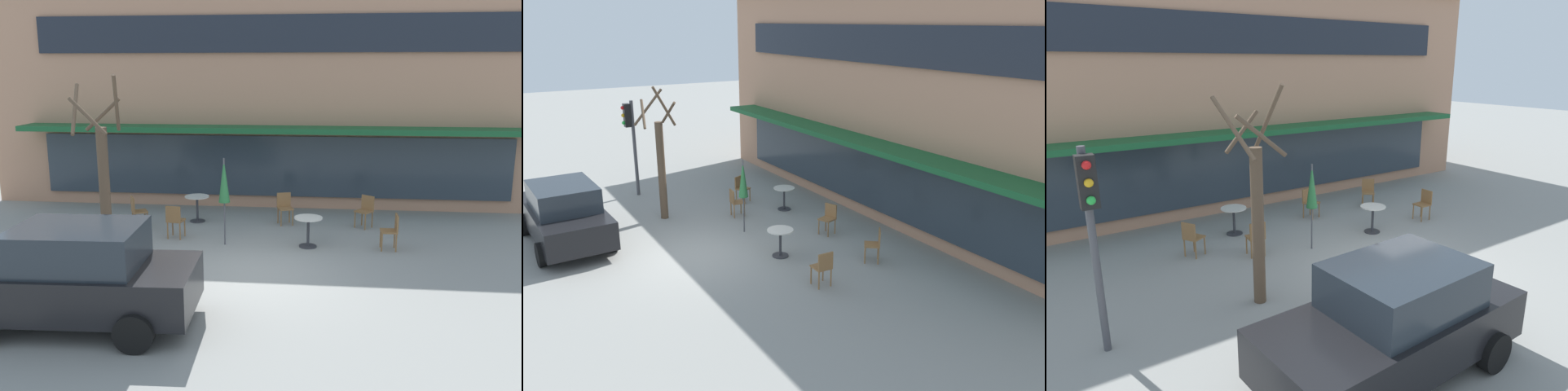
# 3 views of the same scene
# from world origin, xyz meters

# --- Properties ---
(ground_plane) EXTENTS (80.00, 80.00, 0.00)m
(ground_plane) POSITION_xyz_m (0.00, 0.00, 0.00)
(ground_plane) COLOR gray
(building_facade) EXTENTS (18.31, 9.10, 7.45)m
(building_facade) POSITION_xyz_m (0.00, 9.97, 3.73)
(building_facade) COLOR tan
(building_facade) RESTS_ON ground
(cafe_table_near_wall) EXTENTS (0.70, 0.70, 0.76)m
(cafe_table_near_wall) POSITION_xyz_m (-1.99, 4.07, 0.52)
(cafe_table_near_wall) COLOR #333338
(cafe_table_near_wall) RESTS_ON ground
(cafe_table_streetside) EXTENTS (0.70, 0.70, 0.76)m
(cafe_table_streetside) POSITION_xyz_m (1.25, 2.03, 0.52)
(cafe_table_streetside) COLOR #333338
(cafe_table_streetside) RESTS_ON ground
(patio_umbrella_green_folded) EXTENTS (0.28, 0.28, 2.20)m
(patio_umbrella_green_folded) POSITION_xyz_m (-0.83, 2.00, 1.63)
(patio_umbrella_green_folded) COLOR #4C4C51
(patio_umbrella_green_folded) RESTS_ON ground
(cafe_chair_0) EXTENTS (0.45, 0.45, 0.89)m
(cafe_chair_0) POSITION_xyz_m (-2.21, 2.38, 0.53)
(cafe_chair_0) COLOR olive
(cafe_chair_0) RESTS_ON ground
(cafe_chair_1) EXTENTS (0.54, 0.54, 0.89)m
(cafe_chair_1) POSITION_xyz_m (-3.51, 3.23, 0.53)
(cafe_chair_1) COLOR olive
(cafe_chair_1) RESTS_ON ground
(cafe_chair_2) EXTENTS (0.56, 0.56, 0.89)m
(cafe_chair_2) POSITION_xyz_m (2.80, 3.98, 0.53)
(cafe_chair_2) COLOR olive
(cafe_chair_2) RESTS_ON ground
(cafe_chair_3) EXTENTS (0.40, 0.40, 0.89)m
(cafe_chair_3) POSITION_xyz_m (3.28, 2.01, 0.53)
(cafe_chair_3) COLOR olive
(cafe_chair_3) RESTS_ON ground
(cafe_chair_4) EXTENTS (0.51, 0.51, 0.89)m
(cafe_chair_4) POSITION_xyz_m (0.54, 4.09, 0.53)
(cafe_chair_4) COLOR olive
(cafe_chair_4) RESTS_ON ground
(parked_sedan) EXTENTS (4.27, 2.15, 1.76)m
(parked_sedan) POSITION_xyz_m (-2.62, -2.70, 0.88)
(parked_sedan) COLOR black
(parked_sedan) RESTS_ON ground
(street_tree) EXTENTS (1.16, 1.16, 4.22)m
(street_tree) POSITION_xyz_m (-3.24, 0.36, 1.84)
(street_tree) COLOR brown
(street_tree) RESTS_ON ground
(traffic_light_pole) EXTENTS (0.26, 0.43, 3.40)m
(traffic_light_pole) POSITION_xyz_m (-6.09, 0.26, 2.30)
(traffic_light_pole) COLOR #47474C
(traffic_light_pole) RESTS_ON ground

